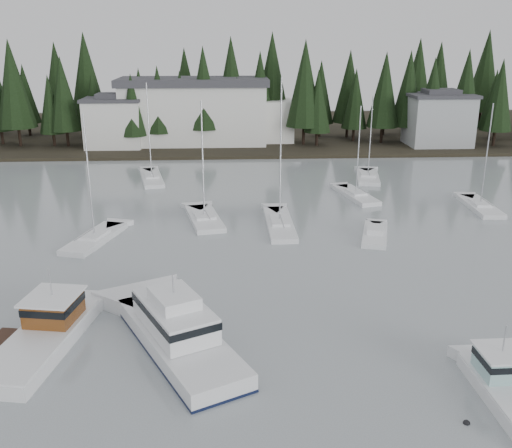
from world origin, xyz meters
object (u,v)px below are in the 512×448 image
(sailboat_5, at_px, (152,179))
(harbor_inn, at_px, (206,112))
(lobster_boat_teal, at_px, (509,391))
(sailboat_11, at_px, (480,208))
(sailboat_3, at_px, (95,240))
(sailboat_0, at_px, (205,220))
(house_west, at_px, (114,122))
(runabout_1, at_px, (375,236))
(lobster_boat_brown, at_px, (43,337))
(house_east_a, at_px, (439,119))
(sailboat_4, at_px, (280,225))
(sailboat_10, at_px, (356,197))
(sailboat_8, at_px, (368,178))
(cabin_cruiser_center, at_px, (178,335))

(sailboat_5, bearing_deg, harbor_inn, -26.30)
(lobster_boat_teal, relative_size, sailboat_11, 0.65)
(sailboat_5, bearing_deg, sailboat_3, 162.74)
(sailboat_0, bearing_deg, house_west, 10.60)
(sailboat_0, relative_size, runabout_1, 1.75)
(lobster_boat_brown, xyz_separation_m, sailboat_5, (1.49, 42.42, -0.51))
(sailboat_3, distance_m, sailboat_11, 41.06)
(house_east_a, relative_size, sailboat_11, 0.88)
(sailboat_4, relative_size, sailboat_10, 1.34)
(sailboat_8, bearing_deg, lobster_boat_brown, 154.69)
(harbor_inn, xyz_separation_m, sailboat_8, (22.16, -25.61, -5.72))
(harbor_inn, height_order, sailboat_3, sailboat_3)
(sailboat_5, bearing_deg, cabin_cruiser_center, 177.58)
(sailboat_4, bearing_deg, cabin_cruiser_center, 159.74)
(sailboat_5, bearing_deg, house_east_a, -77.33)
(sailboat_4, bearing_deg, sailboat_11, -77.90)
(sailboat_11, bearing_deg, house_west, 54.30)
(cabin_cruiser_center, bearing_deg, sailboat_0, -28.15)
(sailboat_11, bearing_deg, cabin_cruiser_center, 134.62)
(sailboat_8, bearing_deg, house_east_a, -27.60)
(lobster_boat_teal, bearing_deg, sailboat_4, 17.02)
(sailboat_4, height_order, sailboat_10, sailboat_4)
(sailboat_10, distance_m, sailboat_11, 13.74)
(cabin_cruiser_center, bearing_deg, sailboat_10, -55.32)
(sailboat_5, bearing_deg, sailboat_11, -123.31)
(sailboat_5, distance_m, sailboat_11, 40.72)
(house_east_a, xyz_separation_m, lobster_boat_teal, (-21.03, -69.66, -4.40))
(sailboat_5, bearing_deg, sailboat_4, -154.56)
(lobster_boat_teal, distance_m, sailboat_5, 55.02)
(sailboat_0, distance_m, sailboat_10, 19.37)
(house_west, relative_size, harbor_inn, 0.32)
(lobster_boat_teal, bearing_deg, sailboat_10, -1.70)
(lobster_boat_brown, relative_size, sailboat_10, 0.96)
(harbor_inn, distance_m, sailboat_5, 26.22)
(sailboat_4, xyz_separation_m, runabout_1, (8.73, -3.70, 0.05))
(lobster_boat_brown, xyz_separation_m, sailboat_0, (9.06, 24.38, -0.52))
(lobster_boat_teal, distance_m, sailboat_0, 35.52)
(sailboat_0, xyz_separation_m, sailboat_10, (17.55, 8.20, -0.00))
(sailboat_11, bearing_deg, harbor_inn, 40.67)
(harbor_inn, height_order, sailboat_0, sailboat_0)
(house_east_a, distance_m, sailboat_4, 50.89)
(sailboat_3, height_order, sailboat_11, sailboat_3)
(lobster_boat_brown, bearing_deg, sailboat_8, -26.27)
(lobster_boat_teal, distance_m, runabout_1, 25.43)
(harbor_inn, relative_size, runabout_1, 4.07)
(lobster_boat_brown, bearing_deg, sailboat_5, 7.73)
(runabout_1, bearing_deg, sailboat_10, 10.97)
(harbor_inn, height_order, cabin_cruiser_center, harbor_inn)
(sailboat_8, bearing_deg, sailboat_3, 136.85)
(sailboat_8, height_order, runabout_1, sailboat_8)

